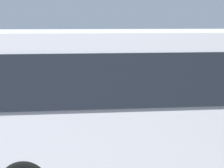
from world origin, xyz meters
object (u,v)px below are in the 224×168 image
object	(u,v)px
spectator_right	(113,97)
stunt_motorcycle	(42,86)
parked_motorcycle_silver	(141,121)
spectator_left	(174,94)
spectator_centre	(139,98)
spectator_far_left	(205,94)
traffic_cone	(101,96)
spectator_far_right	(74,96)
tour_bus	(194,101)

from	to	relation	value
spectator_right	stunt_motorcycle	bearing A→B (deg)	-55.68
parked_motorcycle_silver	stunt_motorcycle	distance (m)	5.69
spectator_left	spectator_centre	world-z (taller)	spectator_left
spectator_far_left	parked_motorcycle_silver	distance (m)	2.64
parked_motorcycle_silver	traffic_cone	xyz separation A→B (m)	(0.88, -3.69, -0.18)
traffic_cone	parked_motorcycle_silver	bearing A→B (deg)	103.39
spectator_far_left	spectator_left	size ratio (longest dim) A/B	0.95
spectator_right	stunt_motorcycle	distance (m)	4.69
spectator_far_left	traffic_cone	distance (m)	4.42
parked_motorcycle_silver	stunt_motorcycle	size ratio (longest dim) A/B	1.00
traffic_cone	spectator_right	bearing A→B (deg)	91.94
spectator_far_left	traffic_cone	size ratio (longest dim) A/B	2.70
spectator_left	spectator_far_right	size ratio (longest dim) A/B	0.99
spectator_left	stunt_motorcycle	xyz separation A→B (m)	(4.75, -3.70, -0.46)
spectator_left	tour_bus	bearing A→B (deg)	78.97
spectator_centre	spectator_right	xyz separation A→B (m)	(0.89, 0.08, 0.10)
spectator_far_left	spectator_far_right	world-z (taller)	spectator_far_right
tour_bus	traffic_cone	distance (m)	6.01
spectator_right	traffic_cone	distance (m)	3.09
spectator_centre	parked_motorcycle_silver	xyz separation A→B (m)	(0.11, 0.78, -0.50)
spectator_far_left	spectator_left	world-z (taller)	spectator_left
spectator_centre	stunt_motorcycle	bearing A→B (deg)	-47.01
tour_bus	parked_motorcycle_silver	world-z (taller)	tour_bus
spectator_left	parked_motorcycle_silver	bearing A→B (deg)	32.43
tour_bus	parked_motorcycle_silver	bearing A→B (deg)	-67.54
spectator_centre	stunt_motorcycle	size ratio (longest dim) A/B	0.81
tour_bus	traffic_cone	size ratio (longest dim) A/B	16.97
spectator_centre	parked_motorcycle_silver	size ratio (longest dim) A/B	0.81
spectator_right	parked_motorcycle_silver	size ratio (longest dim) A/B	0.88
spectator_far_left	traffic_cone	world-z (taller)	spectator_far_left
parked_motorcycle_silver	stunt_motorcycle	xyz separation A→B (m)	(3.41, -4.55, 0.13)
spectator_centre	traffic_cone	size ratio (longest dim) A/B	2.64
spectator_far_right	traffic_cone	bearing A→B (deg)	-112.28
spectator_left	spectator_right	bearing A→B (deg)	4.19
spectator_right	parked_motorcycle_silver	xyz separation A→B (m)	(-0.78, 0.70, -0.60)
tour_bus	spectator_left	world-z (taller)	tour_bus
spectator_far_right	traffic_cone	world-z (taller)	spectator_far_right
spectator_left	parked_motorcycle_silver	xyz separation A→B (m)	(1.34, 0.85, -0.59)
spectator_far_right	stunt_motorcycle	distance (m)	3.90
spectator_far_right	stunt_motorcycle	bearing A→B (deg)	-68.75
parked_motorcycle_silver	traffic_cone	bearing A→B (deg)	-76.61
parked_motorcycle_silver	traffic_cone	size ratio (longest dim) A/B	3.26
tour_bus	spectator_far_right	size ratio (longest dim) A/B	5.92
tour_bus	spectator_centre	bearing A→B (deg)	-75.73
spectator_centre	spectator_far_right	bearing A→B (deg)	-4.41
spectator_right	traffic_cone	world-z (taller)	spectator_right
spectator_far_left	parked_motorcycle_silver	size ratio (longest dim) A/B	0.83
parked_motorcycle_silver	spectator_centre	bearing A→B (deg)	-98.03
stunt_motorcycle	tour_bus	bearing A→B (deg)	122.99
spectator_far_right	stunt_motorcycle	xyz separation A→B (m)	(1.40, -3.61, -0.47)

